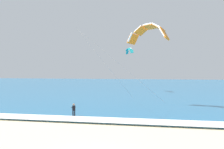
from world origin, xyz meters
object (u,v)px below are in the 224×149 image
(surfboard, at_px, (74,117))
(kite_distant, at_px, (129,50))
(kitesurfer, at_px, (74,110))
(kite_primary, at_px, (148,32))

(surfboard, height_order, kite_distant, kite_distant)
(surfboard, xyz_separation_m, kite_distant, (2.79, 34.92, 10.98))
(surfboard, relative_size, kite_distant, 0.34)
(kitesurfer, xyz_separation_m, kite_distant, (2.80, 34.91, 10.07))
(surfboard, bearing_deg, kite_distant, 85.43)
(kite_primary, bearing_deg, kite_distant, 102.71)
(surfboard, distance_m, kite_primary, 17.24)
(kitesurfer, bearing_deg, surfboard, -62.35)
(kitesurfer, height_order, kite_distant, kite_distant)
(surfboard, height_order, kitesurfer, kitesurfer)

